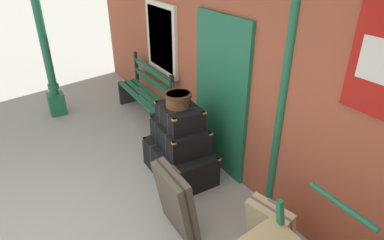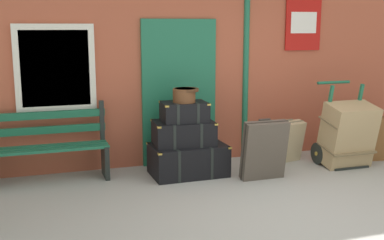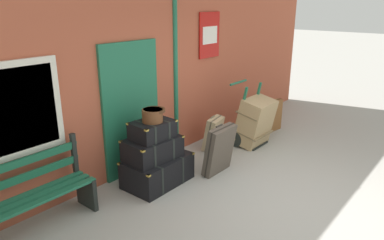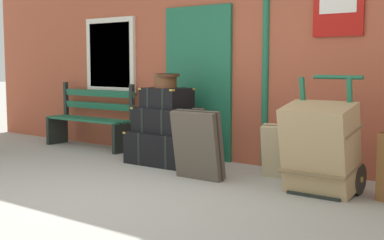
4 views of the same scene
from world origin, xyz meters
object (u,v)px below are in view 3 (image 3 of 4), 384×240
Objects in this scene: platform_bench at (27,198)px; suitcase_slate at (270,117)px; steamer_trunk_base at (158,170)px; porters_trolley at (247,130)px; suitcase_cream at (219,150)px; steamer_trunk_middle at (153,148)px; round_hatbox at (153,115)px; large_brown_trunk at (255,122)px; suitcase_oxblood at (213,133)px; steamer_trunk_top at (153,130)px.

platform_bench is 5.04m from suitcase_slate.
steamer_trunk_base is 0.85× the size of porters_trolley.
suitcase_cream is (2.73, -0.84, -0.05)m from platform_bench.
steamer_trunk_middle reaches higher than steamer_trunk_base.
round_hatbox is (0.01, -0.02, 0.53)m from steamer_trunk_middle.
platform_bench is at bearing 170.73° from large_brown_trunk.
suitcase_slate reaches higher than suitcase_oxblood.
round_hatbox is (-0.04, 0.02, 0.90)m from steamer_trunk_base.
steamer_trunk_top is at bearing 170.60° from large_brown_trunk.
steamer_trunk_middle is (-0.05, 0.04, 0.37)m from steamer_trunk_base.
steamer_trunk_middle is 1.34× the size of steamer_trunk_top.
large_brown_trunk reaches higher than suitcase_cream.
steamer_trunk_top is at bearing 140.80° from steamer_trunk_base.
steamer_trunk_middle is at bearing 145.04° from steamer_trunk_base.
large_brown_trunk is 1.16× the size of suitcase_cream.
round_hatbox reaches higher than platform_bench.
round_hatbox reaches higher than suitcase_cream.
large_brown_trunk is 0.90m from suitcase_slate.
suitcase_oxblood is (3.46, -0.19, -0.13)m from platform_bench.
steamer_trunk_base is 1.61× the size of steamer_trunk_top.
suitcase_cream is at bearing -31.00° from steamer_trunk_top.
steamer_trunk_middle is 1.31× the size of suitcase_oxblood.
porters_trolley is at bearing -5.22° from steamer_trunk_middle.
large_brown_trunk reaches higher than steamer_trunk_base.
suitcase_oxblood is (1.66, 0.10, -0.27)m from steamer_trunk_middle.
steamer_trunk_middle is 0.53m from round_hatbox.
suitcase_cream is at bearing -30.56° from steamer_trunk_base.
platform_bench is 4.61× the size of round_hatbox.
porters_trolley is 0.88m from suitcase_slate.
suitcase_slate is (1.55, -0.35, 0.02)m from suitcase_oxblood.
steamer_trunk_top is 0.91× the size of suitcase_slate.
suitcase_slate is 0.85× the size of suitcase_cream.
steamer_trunk_base is 1.21× the size of steamer_trunk_middle.
porters_trolley is at bearing -25.04° from suitcase_oxblood.
steamer_trunk_top is 3.26m from suitcase_slate.
steamer_trunk_middle is at bearing -9.09° from platform_bench.
platform_bench is 2.48× the size of suitcase_oxblood.
suitcase_oxblood is at bearing 42.11° from suitcase_cream.
round_hatbox is 0.54× the size of suitcase_oxblood.
porters_trolley reaches higher than steamer_trunk_middle.
round_hatbox is 1.84m from suitcase_oxblood.
round_hatbox is (1.80, -0.31, 0.66)m from platform_bench.
porters_trolley is at bearing 177.48° from suitcase_slate.
suitcase_slate is at bearing 7.63° from suitcase_cream.
porters_trolley is 1.72× the size of suitcase_slate.
suitcase_oxblood is (1.65, 0.12, -0.79)m from round_hatbox.
steamer_trunk_middle is 1.03× the size of suitcase_cream.
steamer_trunk_top is at bearing 149.00° from suitcase_cream.
round_hatbox is 0.50× the size of suitcase_slate.
platform_bench is 1.82m from steamer_trunk_middle.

